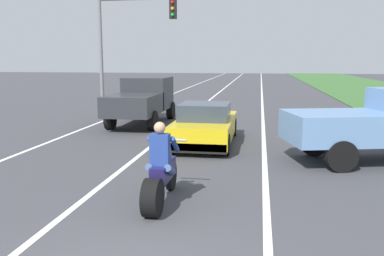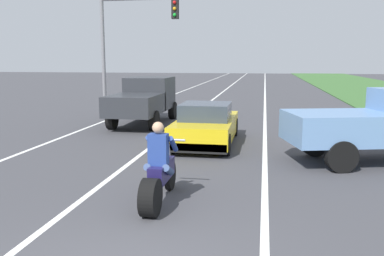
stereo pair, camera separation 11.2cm
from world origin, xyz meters
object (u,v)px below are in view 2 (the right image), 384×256
Objects in this scene: motorcycle_with_rider at (159,175)px; pickup_truck_left_lane_dark_grey at (144,98)px; construction_barrel_nearest at (341,127)px; traffic_light_mast_near at (127,34)px; sports_car_yellow at (206,125)px.

motorcycle_with_rider is 0.46× the size of pickup_truck_left_lane_dark_grey.
pickup_truck_left_lane_dark_grey is 4.80× the size of construction_barrel_nearest.
traffic_light_mast_near is at bearing 122.83° from pickup_truck_left_lane_dark_grey.
pickup_truck_left_lane_dark_grey is (-3.25, 3.80, 0.48)m from sports_car_yellow.
motorcycle_with_rider is at bearing -123.04° from construction_barrel_nearest.
pickup_truck_left_lane_dark_grey reaches higher than construction_barrel_nearest.
motorcycle_with_rider is 0.51× the size of sports_car_yellow.
construction_barrel_nearest is at bearing -28.61° from traffic_light_mast_near.
sports_car_yellow is 0.72× the size of traffic_light_mast_near.
traffic_light_mast_near is (-4.67, 11.99, 3.37)m from motorcycle_with_rider.
construction_barrel_nearest is at bearing -19.19° from pickup_truck_left_lane_dark_grey.
construction_barrel_nearest is (4.45, 1.12, -0.13)m from sports_car_yellow.
sports_car_yellow reaches higher than construction_barrel_nearest.
traffic_light_mast_near is at bearing 151.39° from construction_barrel_nearest.
construction_barrel_nearest is (7.70, -2.68, -0.60)m from pickup_truck_left_lane_dark_grey.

